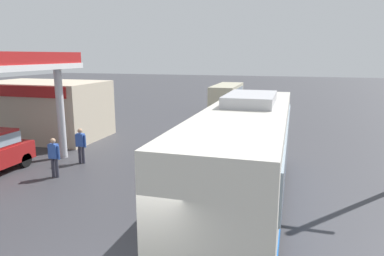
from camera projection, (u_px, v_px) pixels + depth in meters
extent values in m
plane|color=#38383D|center=(249.00, 124.00, 25.82)|extent=(120.00, 120.00, 0.00)
cube|color=#D8CC4C|center=(239.00, 139.00, 21.12)|extent=(0.16, 50.00, 0.01)
cube|color=silver|center=(245.00, 153.00, 11.30)|extent=(2.50, 11.00, 2.90)
cube|color=#1959B2|center=(244.00, 185.00, 11.52)|extent=(2.54, 11.04, 0.56)
cube|color=#8C9EAD|center=(204.00, 205.00, 6.07)|extent=(2.30, 0.10, 1.40)
cube|color=#8C9EAD|center=(207.00, 137.00, 11.55)|extent=(0.06, 9.35, 1.10)
cube|color=#8C9EAD|center=(287.00, 142.00, 10.86)|extent=(0.06, 9.35, 1.10)
cube|color=white|center=(204.00, 167.00, 5.93)|extent=(1.75, 0.08, 0.32)
cube|color=#B2B2B7|center=(251.00, 99.00, 11.90)|extent=(1.60, 2.80, 0.36)
cylinder|color=black|center=(174.00, 250.00, 8.21)|extent=(0.30, 1.00, 1.00)
cylinder|color=black|center=(229.00, 162.00, 14.98)|extent=(0.30, 1.00, 1.00)
cylinder|color=black|center=(282.00, 166.00, 14.38)|extent=(0.30, 1.00, 1.00)
cylinder|color=silver|center=(60.00, 111.00, 16.92)|extent=(0.36, 0.36, 4.60)
cube|color=beige|center=(45.00, 110.00, 21.34)|extent=(7.00, 4.40, 3.40)
cube|color=#B21E1E|center=(15.00, 91.00, 18.96)|extent=(6.30, 0.10, 0.60)
cylinder|color=black|center=(25.00, 160.00, 15.82)|extent=(0.20, 0.64, 0.64)
cube|color=#BFB799|center=(227.00, 97.00, 30.48)|extent=(2.00, 6.00, 2.10)
cube|color=#8C9EAD|center=(227.00, 92.00, 30.40)|extent=(2.04, 5.10, 0.80)
cube|color=#2D2D33|center=(219.00, 112.00, 27.78)|extent=(1.90, 0.16, 0.36)
cylinder|color=black|center=(212.00, 111.00, 29.04)|extent=(0.22, 0.76, 0.76)
cylinder|color=black|center=(233.00, 112.00, 28.56)|extent=(0.22, 0.76, 0.76)
cylinder|color=black|center=(221.00, 105.00, 32.80)|extent=(0.22, 0.76, 0.76)
cylinder|color=black|center=(240.00, 106.00, 32.33)|extent=(0.22, 0.76, 0.76)
cylinder|color=#33333F|center=(80.00, 154.00, 16.38)|extent=(0.14, 0.14, 0.82)
cylinder|color=#33333F|center=(83.00, 155.00, 16.33)|extent=(0.14, 0.14, 0.82)
cube|color=#3359B2|center=(81.00, 140.00, 16.21)|extent=(0.36, 0.22, 0.60)
sphere|color=tan|center=(80.00, 131.00, 16.12)|extent=(0.22, 0.22, 0.22)
cylinder|color=#3359B2|center=(76.00, 141.00, 16.28)|extent=(0.09, 0.09, 0.58)
cylinder|color=#3359B2|center=(85.00, 141.00, 16.16)|extent=(0.09, 0.09, 0.58)
cylinder|color=#33333F|center=(53.00, 167.00, 14.50)|extent=(0.14, 0.14, 0.82)
cylinder|color=#33333F|center=(57.00, 168.00, 14.46)|extent=(0.14, 0.14, 0.82)
cube|color=#3359B2|center=(54.00, 151.00, 14.33)|extent=(0.36, 0.22, 0.60)
sphere|color=tan|center=(53.00, 141.00, 14.25)|extent=(0.22, 0.22, 0.22)
cylinder|color=#3359B2|center=(49.00, 152.00, 14.41)|extent=(0.09, 0.09, 0.58)
cylinder|color=#3359B2|center=(59.00, 153.00, 14.28)|extent=(0.09, 0.09, 0.58)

